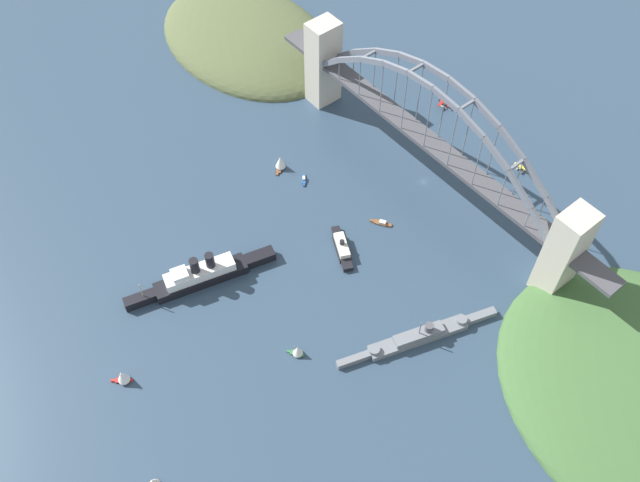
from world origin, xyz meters
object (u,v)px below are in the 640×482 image
at_px(seaplane_taxiing_near_bridge, 522,167).
at_px(ocean_liner, 201,275).
at_px(seaplane_second_in_formation, 444,103).
at_px(small_boat_4, 297,350).
at_px(small_boat_1, 122,376).
at_px(small_boat_3, 304,180).
at_px(naval_cruiser, 420,336).
at_px(harbor_ferry_steamer, 342,248).
at_px(harbor_arch_bridge, 430,144).
at_px(small_boat_6, 280,162).
at_px(small_boat_5, 382,223).

bearing_deg(seaplane_taxiing_near_bridge, ocean_liner, 74.33).
bearing_deg(seaplane_second_in_formation, small_boat_4, 113.85).
height_order(small_boat_1, small_boat_3, small_boat_1).
xyz_separation_m(naval_cruiser, harbor_ferry_steamer, (66.32, -5.58, -0.21)).
bearing_deg(small_boat_1, seaplane_second_in_formation, -81.19).
bearing_deg(small_boat_4, seaplane_taxiing_near_bridge, -86.11).
xyz_separation_m(ocean_liner, seaplane_second_in_formation, (15.13, -196.22, -3.31)).
relative_size(harbor_ferry_steamer, seaplane_second_in_formation, 2.59).
distance_m(harbor_arch_bridge, small_boat_4, 137.80).
distance_m(harbor_arch_bridge, seaplane_taxiing_near_bridge, 66.42).
distance_m(naval_cruiser, small_boat_4, 61.23).
distance_m(seaplane_second_in_formation, small_boat_1, 260.35).
relative_size(ocean_liner, harbor_ferry_steamer, 2.83).
height_order(harbor_arch_bridge, ocean_liner, harbor_arch_bridge).
bearing_deg(seaplane_taxiing_near_bridge, naval_cruiser, 109.04).
xyz_separation_m(harbor_arch_bridge, small_boat_3, (45.32, 54.59, -30.38)).
relative_size(harbor_ferry_steamer, small_boat_4, 3.32).
xyz_separation_m(seaplane_taxiing_near_bridge, small_boat_4, (-12.23, 179.72, 1.62)).
xyz_separation_m(harbor_ferry_steamer, small_boat_3, (53.19, -15.68, -1.76)).
bearing_deg(seaplane_second_in_formation, small_boat_6, 78.55).
bearing_deg(harbor_arch_bridge, seaplane_second_in_formation, -55.11).
height_order(harbor_ferry_steamer, seaplane_second_in_formation, harbor_ferry_steamer).
distance_m(harbor_ferry_steamer, small_boat_5, 29.42).
height_order(naval_cruiser, harbor_ferry_steamer, naval_cruiser).
height_order(harbor_ferry_steamer, small_boat_6, small_boat_6).
relative_size(small_boat_1, small_boat_6, 1.01).
xyz_separation_m(harbor_arch_bridge, small_boat_6, (62.06, 59.16, -26.23)).
distance_m(ocean_liner, small_boat_1, 65.86).
relative_size(seaplane_taxiing_near_bridge, small_boat_3, 1.18).
relative_size(seaplane_taxiing_near_bridge, seaplane_second_in_formation, 0.88).
bearing_deg(ocean_liner, small_boat_5, -107.52).
xyz_separation_m(ocean_liner, small_boat_5, (-31.46, -99.68, -4.61)).
bearing_deg(harbor_ferry_steamer, ocean_liner, 65.84).
relative_size(naval_cruiser, seaplane_second_in_formation, 7.56).
bearing_deg(ocean_liner, seaplane_second_in_formation, -85.59).
bearing_deg(small_boat_4, naval_cruiser, -121.22).
distance_m(small_boat_1, small_boat_3, 154.23).
distance_m(harbor_ferry_steamer, small_boat_4, 67.48).
relative_size(seaplane_taxiing_near_bridge, small_boat_4, 1.13).
distance_m(harbor_ferry_steamer, small_boat_3, 55.48).
bearing_deg(harbor_arch_bridge, small_boat_1, 90.30).
distance_m(seaplane_taxiing_near_bridge, small_boat_1, 254.84).
distance_m(small_boat_3, small_boat_6, 17.84).
bearing_deg(naval_cruiser, harbor_ferry_steamer, -4.81).
distance_m(seaplane_second_in_formation, small_boat_3, 110.44).
bearing_deg(small_boat_6, seaplane_second_in_formation, -101.45).
relative_size(harbor_ferry_steamer, small_boat_5, 2.45).
relative_size(harbor_ferry_steamer, small_boat_6, 2.68).
height_order(ocean_liner, seaplane_taxiing_near_bridge, ocean_liner).
bearing_deg(small_boat_1, seaplane_taxiing_near_bridge, -96.57).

